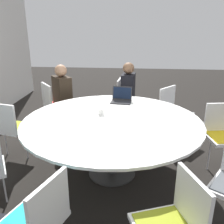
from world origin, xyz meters
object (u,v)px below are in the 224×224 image
at_px(chair_4, 37,217).
at_px(laptop, 122,98).
at_px(chair_8, 173,109).
at_px(person_0, 129,91).
at_px(chair_7, 223,131).
at_px(person_1, 63,94).
at_px(chair_5, 174,221).
at_px(chair_2, 10,125).
at_px(coffee_cup, 101,111).
at_px(chair_0, 126,97).
at_px(chair_1, 54,102).

height_order(chair_4, laptop, laptop).
bearing_deg(chair_8, person_0, -75.32).
xyz_separation_m(chair_7, chair_8, (0.85, 0.53, 0.00)).
bearing_deg(person_1, chair_8, 49.87).
bearing_deg(chair_5, chair_2, 31.34).
distance_m(chair_2, person_1, 1.09).
height_order(chair_2, coffee_cup, chair_2).
xyz_separation_m(chair_0, chair_1, (-0.43, 1.27, 0.00)).
height_order(person_0, person_1, same).
distance_m(chair_4, chair_8, 2.89).
height_order(chair_0, chair_4, same).
bearing_deg(chair_4, person_1, 30.62).
relative_size(chair_2, person_0, 0.71).
height_order(person_1, laptop, person_1).
height_order(person_0, laptop, person_0).
bearing_deg(person_1, chair_0, 79.50).
relative_size(chair_8, coffee_cup, 10.14).
height_order(chair_2, person_1, person_1).
bearing_deg(chair_0, chair_2, -40.12).
height_order(chair_2, chair_4, same).
bearing_deg(chair_5, laptop, -6.91).
distance_m(chair_7, person_1, 2.56).
relative_size(chair_7, person_0, 0.71).
xyz_separation_m(chair_2, person_0, (1.28, -1.61, 0.19)).
relative_size(person_0, coffee_cup, 14.22).
bearing_deg(chair_8, chair_2, -28.24).
height_order(chair_0, chair_1, same).
bearing_deg(coffee_cup, chair_5, -154.48).
distance_m(chair_1, chair_2, 1.13).
relative_size(chair_0, chair_8, 1.00).
xyz_separation_m(person_0, person_1, (-0.32, 1.11, 0.00)).
bearing_deg(person_0, laptop, -1.14).
height_order(chair_7, person_0, person_0).
relative_size(chair_0, person_1, 0.71).
bearing_deg(chair_4, coffee_cup, 9.73).
bearing_deg(coffee_cup, chair_0, -9.13).
xyz_separation_m(chair_0, laptop, (-1.02, 0.03, 0.28)).
bearing_deg(coffee_cup, laptop, -21.40).
xyz_separation_m(chair_0, chair_2, (-1.52, 1.55, 0.00)).
relative_size(chair_2, chair_8, 1.00).
xyz_separation_m(chair_7, coffee_cup, (-0.14, 1.60, 0.27)).
height_order(chair_0, chair_8, same).
bearing_deg(laptop, chair_1, 160.24).
height_order(chair_5, chair_8, same).
bearing_deg(chair_4, chair_7, -28.05).
height_order(chair_1, laptop, laptop).
bearing_deg(chair_1, coffee_cup, 2.03).
xyz_separation_m(chair_5, laptop, (2.11, 0.50, 0.28)).
bearing_deg(chair_7, chair_1, -31.01).
height_order(chair_7, laptop, laptop).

